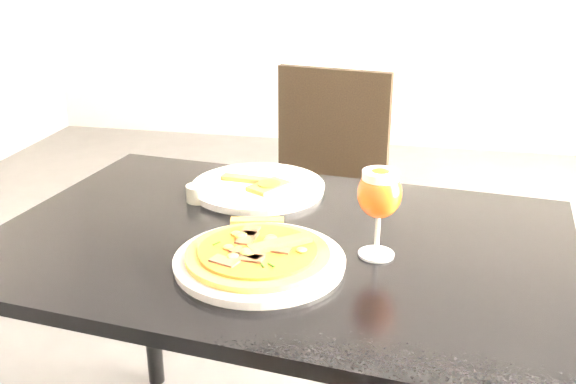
% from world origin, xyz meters
% --- Properties ---
extents(dining_table, '(1.28, 0.93, 0.75)m').
position_xyz_m(dining_table, '(-0.14, -0.18, 0.66)').
color(dining_table, black).
rests_on(dining_table, ground).
extents(chair_far, '(0.50, 0.50, 0.93)m').
position_xyz_m(chair_far, '(-0.18, 0.68, 0.51)').
color(chair_far, black).
rests_on(chair_far, ground).
extents(plate_main, '(0.35, 0.35, 0.02)m').
position_xyz_m(plate_main, '(-0.15, -0.31, 0.76)').
color(plate_main, white).
rests_on(plate_main, dining_table).
extents(pizza, '(0.28, 0.28, 0.03)m').
position_xyz_m(pizza, '(-0.15, -0.31, 0.78)').
color(pizza, olive).
rests_on(pizza, plate_main).
extents(plate_second, '(0.41, 0.41, 0.02)m').
position_xyz_m(plate_second, '(-0.25, 0.07, 0.76)').
color(plate_second, white).
rests_on(plate_second, dining_table).
extents(crust_scraps, '(0.18, 0.12, 0.01)m').
position_xyz_m(crust_scraps, '(-0.24, 0.06, 0.77)').
color(crust_scraps, olive).
rests_on(crust_scraps, plate_second).
extents(loose_crust, '(0.12, 0.05, 0.01)m').
position_xyz_m(loose_crust, '(-0.20, -0.12, 0.75)').
color(loose_crust, olive).
rests_on(loose_crust, dining_table).
extents(sauce_cup, '(0.06, 0.06, 0.04)m').
position_xyz_m(sauce_cup, '(-0.37, -0.02, 0.77)').
color(sauce_cup, '#B3B3A1').
rests_on(sauce_cup, dining_table).
extents(beer_glass, '(0.09, 0.09, 0.18)m').
position_xyz_m(beer_glass, '(0.07, -0.22, 0.88)').
color(beer_glass, '#B2B5BB').
rests_on(beer_glass, dining_table).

